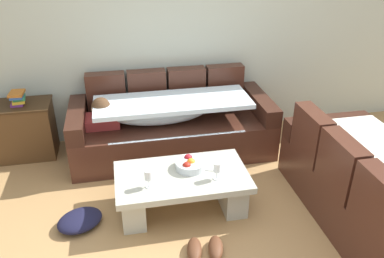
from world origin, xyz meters
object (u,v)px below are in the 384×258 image
object	(u,v)px
couch_along_wall	(169,125)
couch_near_window	(374,192)
open_magazine	(206,164)
wine_glass_near_right	(217,168)
pair_of_shoes	(205,249)
coffee_table	(182,187)
wine_glass_near_left	(148,176)
fruit_bowl	(190,164)
crumpled_garment	(80,220)
side_cabinet	(22,130)
book_stack_on_cabinet	(18,98)

from	to	relation	value
couch_along_wall	couch_near_window	bearing A→B (deg)	-46.11
couch_near_window	open_magazine	bearing A→B (deg)	64.41
wine_glass_near_right	pair_of_shoes	distance (m)	0.69
coffee_table	wine_glass_near_left	size ratio (longest dim) A/B	7.23
coffee_table	fruit_bowl	bearing A→B (deg)	42.58
coffee_table	couch_near_window	bearing A→B (deg)	-18.41
open_magazine	crumpled_garment	bearing A→B (deg)	-153.85
couch_along_wall	fruit_bowl	size ratio (longest dim) A/B	8.05
couch_near_window	crumpled_garment	xyz separation A→B (m)	(-2.52, 0.46, -0.28)
couch_along_wall	fruit_bowl	xyz separation A→B (m)	(0.05, -0.99, 0.09)
side_cabinet	wine_glass_near_right	bearing A→B (deg)	-37.11
couch_along_wall	wine_glass_near_right	size ratio (longest dim) A/B	13.58
coffee_table	open_magazine	bearing A→B (deg)	23.51
open_magazine	fruit_bowl	bearing A→B (deg)	-153.79
fruit_bowl	book_stack_on_cabinet	xyz separation A→B (m)	(-1.66, 1.22, 0.30)
coffee_table	wine_glass_near_left	world-z (taller)	wine_glass_near_left
coffee_table	wine_glass_near_right	size ratio (longest dim) A/B	7.23
coffee_table	wine_glass_near_right	world-z (taller)	wine_glass_near_right
wine_glass_near_right	wine_glass_near_left	bearing A→B (deg)	-179.79
open_magazine	book_stack_on_cabinet	world-z (taller)	book_stack_on_cabinet
crumpled_garment	wine_glass_near_right	bearing A→B (deg)	-2.92
couch_near_window	pair_of_shoes	xyz separation A→B (m)	(-1.51, -0.08, -0.29)
side_cabinet	book_stack_on_cabinet	world-z (taller)	book_stack_on_cabinet
couch_near_window	book_stack_on_cabinet	distance (m)	3.67
coffee_table	crumpled_garment	xyz separation A→B (m)	(-0.93, -0.07, -0.18)
pair_of_shoes	coffee_table	bearing A→B (deg)	97.39
couch_along_wall	wine_glass_near_right	xyz separation A→B (m)	(0.25, -1.21, 0.16)
coffee_table	book_stack_on_cabinet	bearing A→B (deg)	140.30
book_stack_on_cabinet	open_magazine	bearing A→B (deg)	-33.17
fruit_bowl	pair_of_shoes	bearing A→B (deg)	-91.25
wine_glass_near_left	side_cabinet	distance (m)	1.94
couch_along_wall	book_stack_on_cabinet	bearing A→B (deg)	172.05
wine_glass_near_right	fruit_bowl	bearing A→B (deg)	132.26
fruit_bowl	side_cabinet	distance (m)	2.09
fruit_bowl	crumpled_garment	xyz separation A→B (m)	(-1.03, -0.16, -0.36)
wine_glass_near_left	couch_along_wall	bearing A→B (deg)	73.68
pair_of_shoes	crumpled_garment	bearing A→B (deg)	152.02
coffee_table	crumpled_garment	world-z (taller)	coffee_table
fruit_bowl	pair_of_shoes	xyz separation A→B (m)	(-0.02, -0.69, -0.38)
pair_of_shoes	side_cabinet	bearing A→B (deg)	131.41
pair_of_shoes	wine_glass_near_left	bearing A→B (deg)	129.45
open_magazine	book_stack_on_cabinet	distance (m)	2.20
book_stack_on_cabinet	fruit_bowl	bearing A→B (deg)	-36.19
open_magazine	wine_glass_near_right	bearing A→B (deg)	-63.67
wine_glass_near_left	book_stack_on_cabinet	distance (m)	1.92
coffee_table	pair_of_shoes	bearing A→B (deg)	-82.61
fruit_bowl	open_magazine	distance (m)	0.17
side_cabinet	crumpled_garment	distance (m)	1.55
fruit_bowl	crumpled_garment	distance (m)	1.10
wine_glass_near_right	pair_of_shoes	xyz separation A→B (m)	(-0.21, -0.47, -0.45)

